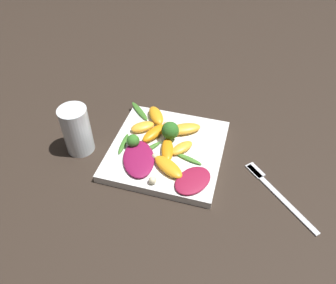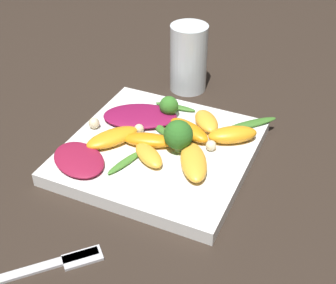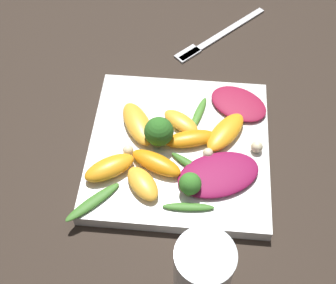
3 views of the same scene
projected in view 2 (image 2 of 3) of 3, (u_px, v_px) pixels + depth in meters
ground_plane at (160, 157)px, 0.65m from camera, size 2.40×2.40×0.00m
plate at (160, 151)px, 0.65m from camera, size 0.25×0.25×0.02m
drinking_glass at (189, 58)px, 0.78m from camera, size 0.06×0.06×0.11m
fork at (29, 270)px, 0.49m from camera, size 0.15×0.15×0.01m
radicchio_leaf_0 at (140, 116)px, 0.69m from camera, size 0.10×0.13×0.01m
radicchio_leaf_1 at (79, 159)px, 0.61m from camera, size 0.09×0.10×0.01m
orange_segment_0 at (112, 138)px, 0.64m from camera, size 0.08×0.07×0.02m
orange_segment_1 at (194, 162)px, 0.60m from camera, size 0.09×0.07×0.02m
orange_segment_2 at (189, 130)px, 0.66m from camera, size 0.05×0.08×0.02m
orange_segment_3 at (206, 121)px, 0.68m from camera, size 0.06×0.06×0.02m
orange_segment_4 at (148, 140)px, 0.64m from camera, size 0.04×0.07×0.02m
orange_segment_5 at (233, 135)px, 0.65m from camera, size 0.06×0.07×0.02m
orange_segment_6 at (151, 156)px, 0.61m from camera, size 0.05×0.06×0.02m
broccoli_floret_0 at (169, 107)px, 0.69m from camera, size 0.03×0.03×0.03m
broccoli_floret_1 at (179, 133)px, 0.62m from camera, size 0.04×0.04×0.05m
arugula_sprig_0 at (252, 124)px, 0.68m from camera, size 0.07×0.07×0.01m
arugula_sprig_1 at (125, 162)px, 0.61m from camera, size 0.06×0.03×0.01m
arugula_sprig_2 at (158, 127)px, 0.67m from camera, size 0.05×0.06×0.01m
arugula_sprig_3 at (175, 107)px, 0.72m from camera, size 0.02×0.07×0.01m
macadamia_nut_0 at (211, 145)px, 0.63m from camera, size 0.01×0.01×0.01m
macadamia_nut_1 at (139, 129)px, 0.66m from camera, size 0.01×0.01×0.01m
macadamia_nut_2 at (93, 124)px, 0.67m from camera, size 0.02×0.02×0.02m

